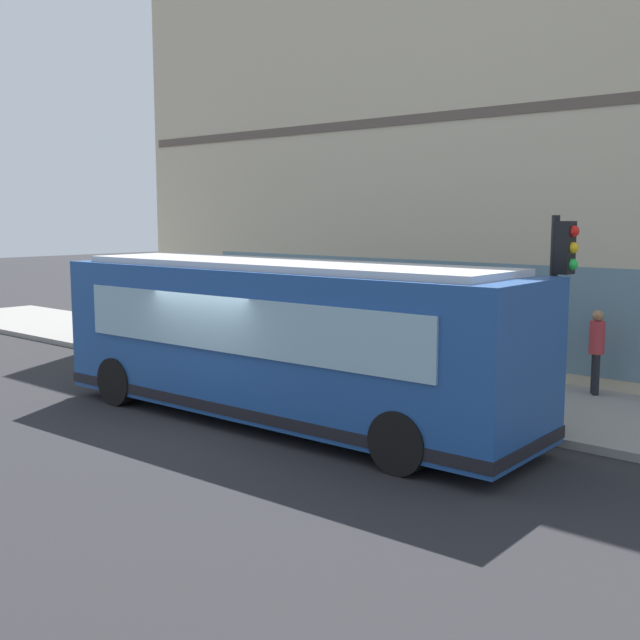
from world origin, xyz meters
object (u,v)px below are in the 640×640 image
at_px(city_bus_nearside, 282,342).
at_px(fire_hydrant, 345,353).
at_px(pedestrian_near_hydrant, 472,339).
at_px(traffic_light_near_corner, 560,282).
at_px(pedestrian_by_light_pole, 127,314).
at_px(pedestrian_walking_along_curb, 597,346).
at_px(pedestrian_near_building_entrance, 506,372).
at_px(newspaper_vending_box, 381,360).

relative_size(city_bus_nearside, fire_hydrant, 13.68).
bearing_deg(fire_hydrant, pedestrian_near_hydrant, -71.91).
xyz_separation_m(fire_hydrant, pedestrian_near_hydrant, (0.99, -3.02, 0.56)).
xyz_separation_m(traffic_light_near_corner, pedestrian_near_hydrant, (3.04, 3.44, -1.71)).
bearing_deg(pedestrian_by_light_pole, city_bus_nearside, -106.69).
height_order(pedestrian_by_light_pole, pedestrian_near_hydrant, pedestrian_by_light_pole).
bearing_deg(pedestrian_walking_along_curb, pedestrian_near_building_entrance, 171.66).
bearing_deg(pedestrian_near_building_entrance, pedestrian_walking_along_curb, -8.34).
relative_size(traffic_light_near_corner, pedestrian_near_building_entrance, 2.41).
distance_m(traffic_light_near_corner, fire_hydrant, 7.15).
height_order(pedestrian_near_building_entrance, pedestrian_near_hydrant, pedestrian_near_hydrant).
bearing_deg(pedestrian_near_hydrant, pedestrian_walking_along_curb, -84.71).
distance_m(pedestrian_by_light_pole, newspaper_vending_box, 8.36).
bearing_deg(pedestrian_walking_along_curb, fire_hydrant, 102.06).
height_order(pedestrian_near_building_entrance, newspaper_vending_box, pedestrian_near_building_entrance).
height_order(traffic_light_near_corner, pedestrian_near_hydrant, traffic_light_near_corner).
bearing_deg(traffic_light_near_corner, pedestrian_near_hydrant, 48.52).
height_order(pedestrian_by_light_pole, newspaper_vending_box, pedestrian_by_light_pole).
height_order(fire_hydrant, pedestrian_near_hydrant, pedestrian_near_hydrant).
relative_size(fire_hydrant, pedestrian_near_building_entrance, 0.47).
bearing_deg(pedestrian_near_hydrant, fire_hydrant, 108.09).
distance_m(city_bus_nearside, fire_hydrant, 4.91).
height_order(traffic_light_near_corner, pedestrian_near_building_entrance, traffic_light_near_corner).
height_order(city_bus_nearside, pedestrian_walking_along_curb, city_bus_nearside).
distance_m(city_bus_nearside, pedestrian_near_building_entrance, 4.20).
distance_m(fire_hydrant, pedestrian_near_hydrant, 3.23).
bearing_deg(newspaper_vending_box, city_bus_nearside, -172.05).
bearing_deg(traffic_light_near_corner, newspaper_vending_box, 72.53).
height_order(fire_hydrant, newspaper_vending_box, newspaper_vending_box).
height_order(fire_hydrant, pedestrian_walking_along_curb, pedestrian_walking_along_curb).
bearing_deg(fire_hydrant, pedestrian_walking_along_curb, -77.94).
distance_m(traffic_light_near_corner, pedestrian_by_light_pole, 13.33).
height_order(traffic_light_near_corner, pedestrian_by_light_pole, traffic_light_near_corner).
bearing_deg(pedestrian_near_hydrant, pedestrian_near_building_entrance, -140.34).
relative_size(city_bus_nearside, pedestrian_near_hydrant, 6.27).
xyz_separation_m(pedestrian_walking_along_curb, pedestrian_near_building_entrance, (-3.12, 0.46, -0.15)).
relative_size(city_bus_nearside, traffic_light_near_corner, 2.68).
relative_size(pedestrian_walking_along_curb, pedestrian_near_building_entrance, 1.15).
distance_m(pedestrian_near_building_entrance, pedestrian_by_light_pole, 12.14).
xyz_separation_m(fire_hydrant, pedestrian_walking_along_curb, (1.25, -5.84, 0.68)).
relative_size(fire_hydrant, pedestrian_near_hydrant, 0.46).
bearing_deg(pedestrian_walking_along_curb, traffic_light_near_corner, -169.41).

